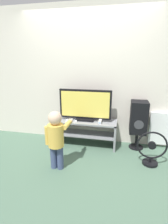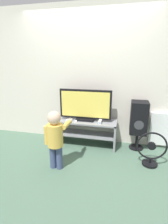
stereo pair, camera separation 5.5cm
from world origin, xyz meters
The scene contains 11 objects.
ground_plane centered at (0.00, 0.00, 0.00)m, with size 16.00×16.00×0.00m, color #4C6B56.
wall_back centered at (0.00, 0.49, 1.30)m, with size 10.00×0.06×2.60m.
tv_stand centered at (0.00, 0.21, 0.33)m, with size 1.20×0.41×0.50m.
television centered at (0.00, 0.22, 0.79)m, with size 0.98×0.20×0.59m.
game_console centered at (0.30, 0.14, 0.53)m, with size 0.05×0.17×0.05m.
remote_primary centered at (-0.32, 0.08, 0.51)m, with size 0.06×0.13×0.03m.
remote_secondary centered at (-0.16, 0.13, 0.51)m, with size 0.07×0.13×0.03m.
child centered at (-0.25, -0.65, 0.54)m, with size 0.35×0.51×0.92m.
speaker_tower centered at (0.98, 0.28, 0.59)m, with size 0.30×0.33×0.91m.
floor_fan centered at (1.17, -0.25, 0.25)m, with size 0.46×0.24×0.57m.
radiator centered at (1.52, 0.42, 0.37)m, with size 0.62×0.08×0.68m.
Camera 2 is at (0.71, -2.86, 1.62)m, focal length 28.00 mm.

